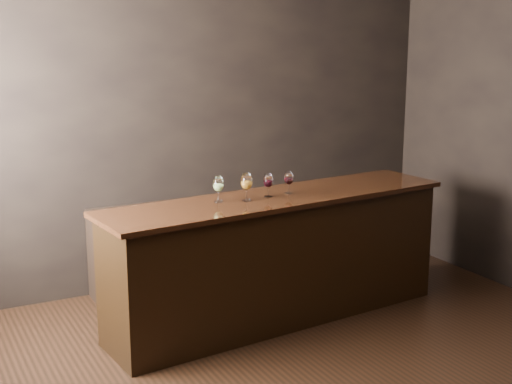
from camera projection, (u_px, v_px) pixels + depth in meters
name	position (u px, v px, depth m)	size (l,w,h in m)	color
ground	(314.00, 383.00, 4.65)	(5.00, 5.00, 0.00)	black
room_shell	(276.00, 105.00, 4.24)	(5.02, 4.52, 2.81)	black
bar_counter	(278.00, 260.00, 5.59)	(2.77, 0.60, 0.97)	black
bar_top	(278.00, 198.00, 5.48)	(2.86, 0.66, 0.04)	black
back_bar_shelf	(211.00, 242.00, 6.40)	(2.15, 0.40, 0.77)	black
glass_white	(218.00, 185.00, 5.25)	(0.08, 0.08, 0.19)	white
glass_amber	(246.00, 182.00, 5.29)	(0.09, 0.09, 0.21)	white
glass_red_a	(268.00, 181.00, 5.42)	(0.08, 0.08, 0.18)	white
glass_red_b	(289.00, 179.00, 5.53)	(0.07, 0.07, 0.17)	white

